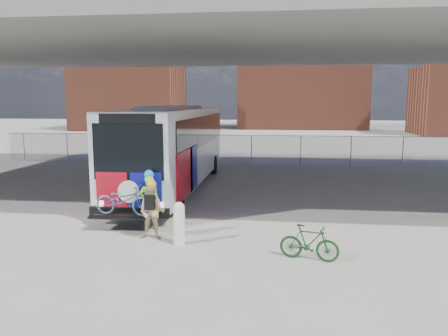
% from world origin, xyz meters
% --- Properties ---
extents(ground, '(160.00, 160.00, 0.00)m').
position_xyz_m(ground, '(0.00, 0.00, 0.00)').
color(ground, '#9E9991').
rests_on(ground, ground).
extents(bus, '(2.67, 12.93, 3.69)m').
position_xyz_m(bus, '(-2.00, 4.07, 2.11)').
color(bus, silver).
rests_on(bus, ground).
extents(overpass, '(40.00, 16.00, 7.95)m').
position_xyz_m(overpass, '(0.00, 4.00, 6.54)').
color(overpass, '#605E59').
rests_on(overpass, ground).
extents(chainlink_fence, '(30.00, 0.06, 30.00)m').
position_xyz_m(chainlink_fence, '(0.00, 12.00, 1.42)').
color(chainlink_fence, gray).
rests_on(chainlink_fence, ground).
extents(brick_buildings, '(54.00, 22.00, 12.00)m').
position_xyz_m(brick_buildings, '(1.23, 48.23, 5.42)').
color(brick_buildings, brown).
rests_on(brick_buildings, ground).
extents(smokestack, '(2.20, 2.20, 25.00)m').
position_xyz_m(smokestack, '(14.00, 55.00, 12.50)').
color(smokestack, brown).
rests_on(smokestack, ground).
extents(bollard, '(0.31, 0.31, 1.18)m').
position_xyz_m(bollard, '(-0.05, -3.58, 0.63)').
color(bollard, white).
rests_on(bollard, ground).
extents(cyclist_hivis, '(0.66, 0.48, 1.84)m').
position_xyz_m(cyclist_hivis, '(-1.27, -2.25, 0.88)').
color(cyclist_hivis, '#93FF1A').
rests_on(cyclist_hivis, ground).
extents(cyclist_tan, '(0.76, 0.59, 1.71)m').
position_xyz_m(cyclist_tan, '(-0.92, -3.18, 0.81)').
color(cyclist_tan, tan).
rests_on(cyclist_tan, ground).
extents(bike_parked, '(1.52, 0.77, 0.88)m').
position_xyz_m(bike_parked, '(3.37, -4.36, 0.44)').
color(bike_parked, '#143E17').
rests_on(bike_parked, ground).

